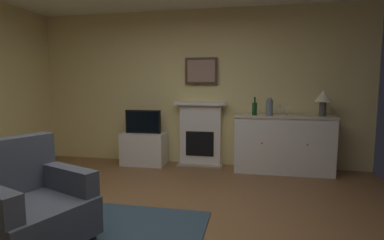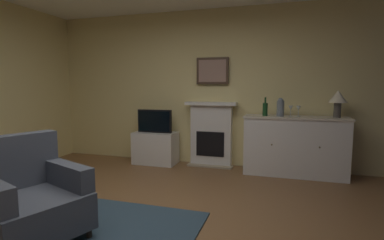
{
  "view_description": "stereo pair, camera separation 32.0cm",
  "coord_description": "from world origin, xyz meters",
  "px_view_note": "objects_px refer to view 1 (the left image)",
  "views": [
    {
      "loc": [
        0.94,
        -2.45,
        1.36
      ],
      "look_at": [
        0.33,
        0.67,
        1.0
      ],
      "focal_mm": 27.58,
      "sensor_mm": 36.0,
      "label": 1
    },
    {
      "loc": [
        1.25,
        -2.38,
        1.36
      ],
      "look_at": [
        0.33,
        0.67,
        1.0
      ],
      "focal_mm": 27.58,
      "sensor_mm": 36.0,
      "label": 2
    }
  ],
  "objects_px": {
    "table_lamp": "(323,98)",
    "wine_glass_center": "(286,108)",
    "tv_set": "(143,122)",
    "sideboard_cabinet": "(283,144)",
    "tv_cabinet": "(144,149)",
    "fireplace_unit": "(201,134)",
    "vase_decorative": "(269,107)",
    "armchair": "(29,204)",
    "wine_bottle": "(255,108)",
    "wine_glass_left": "(279,108)",
    "framed_picture": "(201,71)"
  },
  "relations": [
    {
      "from": "table_lamp",
      "to": "wine_glass_center",
      "type": "height_order",
      "value": "table_lamp"
    },
    {
      "from": "wine_glass_center",
      "to": "tv_set",
      "type": "relative_size",
      "value": 0.27
    },
    {
      "from": "tv_set",
      "to": "sideboard_cabinet",
      "type": "bearing_deg",
      "value": 0.2
    },
    {
      "from": "tv_cabinet",
      "to": "sideboard_cabinet",
      "type": "bearing_deg",
      "value": -0.37
    },
    {
      "from": "fireplace_unit",
      "to": "table_lamp",
      "type": "distance_m",
      "value": 2.03
    },
    {
      "from": "wine_glass_center",
      "to": "vase_decorative",
      "type": "xyz_separation_m",
      "value": [
        -0.26,
        -0.02,
        0.02
      ]
    },
    {
      "from": "wine_glass_center",
      "to": "armchair",
      "type": "xyz_separation_m",
      "value": [
        -2.36,
        -2.69,
        -0.65
      ]
    },
    {
      "from": "sideboard_cabinet",
      "to": "armchair",
      "type": "height_order",
      "value": "armchair"
    },
    {
      "from": "table_lamp",
      "to": "armchair",
      "type": "relative_size",
      "value": 0.39
    },
    {
      "from": "table_lamp",
      "to": "wine_bottle",
      "type": "bearing_deg",
      "value": -177.24
    },
    {
      "from": "wine_glass_left",
      "to": "vase_decorative",
      "type": "bearing_deg",
      "value": -163.35
    },
    {
      "from": "wine_glass_center",
      "to": "tv_cabinet",
      "type": "height_order",
      "value": "wine_glass_center"
    },
    {
      "from": "wine_bottle",
      "to": "armchair",
      "type": "distance_m",
      "value": 3.33
    },
    {
      "from": "framed_picture",
      "to": "wine_bottle",
      "type": "bearing_deg",
      "value": -16.8
    },
    {
      "from": "fireplace_unit",
      "to": "armchair",
      "type": "xyz_separation_m",
      "value": [
        -0.97,
        -2.9,
        -0.17
      ]
    },
    {
      "from": "framed_picture",
      "to": "wine_glass_left",
      "type": "height_order",
      "value": "framed_picture"
    },
    {
      "from": "wine_bottle",
      "to": "armchair",
      "type": "bearing_deg",
      "value": -124.99
    },
    {
      "from": "framed_picture",
      "to": "tv_cabinet",
      "type": "xyz_separation_m",
      "value": [
        -0.97,
        -0.21,
        -1.34
      ]
    },
    {
      "from": "vase_decorative",
      "to": "tv_set",
      "type": "distance_m",
      "value": 2.12
    },
    {
      "from": "sideboard_cabinet",
      "to": "tv_cabinet",
      "type": "bearing_deg",
      "value": 179.63
    },
    {
      "from": "tv_set",
      "to": "wine_glass_left",
      "type": "bearing_deg",
      "value": 0.08
    },
    {
      "from": "fireplace_unit",
      "to": "wine_glass_left",
      "type": "height_order",
      "value": "fireplace_unit"
    },
    {
      "from": "table_lamp",
      "to": "wine_glass_center",
      "type": "relative_size",
      "value": 2.42
    },
    {
      "from": "framed_picture",
      "to": "wine_glass_left",
      "type": "distance_m",
      "value": 1.42
    },
    {
      "from": "tv_cabinet",
      "to": "armchair",
      "type": "distance_m",
      "value": 2.74
    },
    {
      "from": "table_lamp",
      "to": "tv_cabinet",
      "type": "relative_size",
      "value": 0.53
    },
    {
      "from": "framed_picture",
      "to": "tv_set",
      "type": "distance_m",
      "value": 1.32
    },
    {
      "from": "wine_glass_left",
      "to": "vase_decorative",
      "type": "relative_size",
      "value": 0.59
    },
    {
      "from": "wine_glass_center",
      "to": "framed_picture",
      "type": "bearing_deg",
      "value": 169.62
    },
    {
      "from": "armchair",
      "to": "sideboard_cabinet",
      "type": "bearing_deg",
      "value": 49.56
    },
    {
      "from": "wine_glass_center",
      "to": "tv_cabinet",
      "type": "xyz_separation_m",
      "value": [
        -2.36,
        0.05,
        -0.75
      ]
    },
    {
      "from": "framed_picture",
      "to": "vase_decorative",
      "type": "xyz_separation_m",
      "value": [
        1.12,
        -0.27,
        -0.57
      ]
    },
    {
      "from": "fireplace_unit",
      "to": "tv_cabinet",
      "type": "bearing_deg",
      "value": -170.55
    },
    {
      "from": "sideboard_cabinet",
      "to": "wine_glass_center",
      "type": "relative_size",
      "value": 9.27
    },
    {
      "from": "fireplace_unit",
      "to": "wine_glass_center",
      "type": "relative_size",
      "value": 6.67
    },
    {
      "from": "vase_decorative",
      "to": "sideboard_cabinet",
      "type": "bearing_deg",
      "value": 12.53
    },
    {
      "from": "fireplace_unit",
      "to": "table_lamp",
      "type": "height_order",
      "value": "table_lamp"
    },
    {
      "from": "wine_glass_left",
      "to": "wine_glass_center",
      "type": "bearing_deg",
      "value": -13.33
    },
    {
      "from": "sideboard_cabinet",
      "to": "table_lamp",
      "type": "height_order",
      "value": "table_lamp"
    },
    {
      "from": "table_lamp",
      "to": "vase_decorative",
      "type": "relative_size",
      "value": 1.42
    },
    {
      "from": "framed_picture",
      "to": "armchair",
      "type": "xyz_separation_m",
      "value": [
        -0.97,
        -2.95,
        -1.24
      ]
    },
    {
      "from": "sideboard_cabinet",
      "to": "tv_cabinet",
      "type": "xyz_separation_m",
      "value": [
        -2.32,
        0.02,
        -0.18
      ]
    },
    {
      "from": "wine_glass_left",
      "to": "vase_decorative",
      "type": "distance_m",
      "value": 0.16
    },
    {
      "from": "framed_picture",
      "to": "sideboard_cabinet",
      "type": "bearing_deg",
      "value": -9.36
    },
    {
      "from": "wine_glass_left",
      "to": "wine_glass_center",
      "type": "height_order",
      "value": "same"
    },
    {
      "from": "wine_glass_center",
      "to": "tv_cabinet",
      "type": "relative_size",
      "value": 0.22
    },
    {
      "from": "fireplace_unit",
      "to": "tv_cabinet",
      "type": "relative_size",
      "value": 1.47
    },
    {
      "from": "sideboard_cabinet",
      "to": "table_lamp",
      "type": "xyz_separation_m",
      "value": [
        0.57,
        0.0,
        0.73
      ]
    },
    {
      "from": "fireplace_unit",
      "to": "sideboard_cabinet",
      "type": "xyz_separation_m",
      "value": [
        1.35,
        -0.18,
        -0.09
      ]
    },
    {
      "from": "sideboard_cabinet",
      "to": "vase_decorative",
      "type": "bearing_deg",
      "value": -167.47
    }
  ]
}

